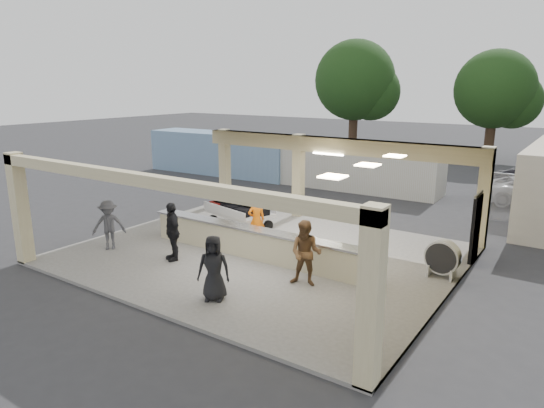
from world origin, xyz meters
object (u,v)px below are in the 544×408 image
Objects in this scene: passenger_a at (306,253)px; car_dark at (535,182)px; drum_fan at (443,257)px; luggage_cart at (239,207)px; passenger_d at (214,268)px; car_white_a at (534,191)px; container_blue at (222,153)px; container_white at (339,166)px; passenger_c at (109,225)px; baggage_handler at (256,220)px; passenger_b at (172,231)px; baggage_counter at (253,243)px.

car_dark is at bearing 61.83° from passenger_a.
luggage_cart is at bearing 179.54° from drum_fan.
car_white_a is (5.46, 16.63, -0.32)m from passenger_d.
passenger_d reaches higher than drum_fan.
container_white is at bearing 0.23° from container_blue.
container_blue is (-12.05, 14.69, 0.33)m from passenger_d.
baggage_handler is at bearing -6.92° from passenger_c.
container_blue reaches higher than car_white_a.
passenger_a is 7.11m from passenger_c.
passenger_b is 1.11× the size of passenger_c.
container_white is at bearing 34.62° from passenger_c.
passenger_d is (1.04, -3.12, 0.38)m from baggage_counter.
baggage_handler is at bearing 95.59° from passenger_b.
passenger_c is (-7.03, -1.11, -0.08)m from passenger_a.
car_white_a is 0.41× the size of container_white.
container_blue is at bearing -94.49° from baggage_handler.
car_dark is (7.04, 14.78, -0.28)m from baggage_handler.
passenger_d is at bearing -71.51° from baggage_counter.
passenger_b reaches higher than luggage_cart.
car_white_a reaches higher than drum_fan.
container_blue is (-9.03, 13.19, 0.25)m from passenger_b.
car_white_a reaches higher than baggage_counter.
passenger_b is 13.56m from container_white.
passenger_b is 0.48× the size of car_dark.
luggage_cart is 5.98m from passenger_a.
passenger_d reaches higher than baggage_handler.
container_blue is (-8.08, -0.34, 0.09)m from container_white.
baggage_handler is at bearing -20.92° from luggage_cart.
car_white_a is at bearing 58.83° from passenger_a.
car_dark is (8.67, 13.66, -0.28)m from luggage_cart.
baggage_handler reaches higher than drum_fan.
luggage_cart is 7.95m from drum_fan.
baggage_counter is 3.31m from passenger_d.
drum_fan is 0.11× the size of container_blue.
passenger_a is at bearing 96.71° from baggage_handler.
container_white reaches higher than baggage_handler.
passenger_d is at bearing -128.33° from drum_fan.
drum_fan is 8.20m from passenger_b.
container_white is 1.11× the size of container_blue.
drum_fan is at bearing 26.63° from passenger_a.
passenger_c reaches higher than baggage_handler.
passenger_a is 2.61m from passenger_d.
container_blue is (-17.26, -4.47, 0.64)m from car_dark.
baggage_counter is 0.74× the size of container_white.
baggage_handler is 0.42× the size of car_dark.
drum_fan is (7.92, -0.64, -0.24)m from luggage_cart.
passenger_b is at bearing -151.62° from drum_fan.
drum_fan is 10.71m from passenger_c.
container_white is at bearing 75.45° from car_white_a.
drum_fan is at bearing -28.02° from passenger_c.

